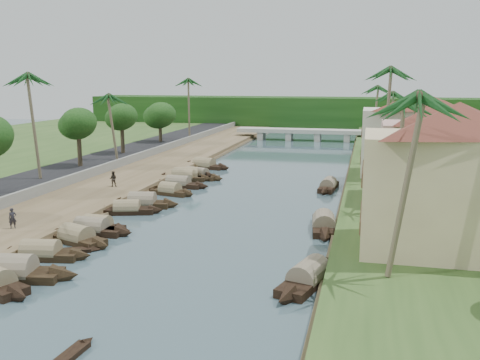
% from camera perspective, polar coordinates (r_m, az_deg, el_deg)
% --- Properties ---
extents(ground, '(220.00, 220.00, 0.00)m').
position_cam_1_polar(ground, '(44.01, -4.57, -6.31)').
color(ground, '#3D545C').
rests_on(ground, ground).
extents(left_bank, '(10.00, 180.00, 0.80)m').
position_cam_1_polar(left_bank, '(67.84, -12.22, -0.07)').
color(left_bank, brown).
rests_on(left_bank, ground).
extents(right_bank, '(16.00, 180.00, 1.20)m').
position_cam_1_polar(right_bank, '(61.47, 18.66, -1.33)').
color(right_bank, '#2C491D').
rests_on(right_bank, ground).
extents(road, '(8.00, 180.00, 1.40)m').
position_cam_1_polar(road, '(71.86, -18.35, 0.47)').
color(road, black).
rests_on(road, ground).
extents(retaining_wall, '(0.40, 180.00, 1.10)m').
position_cam_1_polar(retaining_wall, '(69.59, -15.37, 0.86)').
color(retaining_wall, slate).
rests_on(retaining_wall, left_bank).
extents(treeline, '(120.00, 14.00, 8.00)m').
position_cam_1_polar(treeline, '(140.84, 8.19, 7.09)').
color(treeline, '#14390F').
rests_on(treeline, ground).
extents(bridge, '(28.00, 4.00, 2.40)m').
position_cam_1_polar(bridge, '(113.27, 6.80, 5.08)').
color(bridge, '#A8A99E').
rests_on(bridge, ground).
extents(building_near, '(14.85, 14.85, 10.20)m').
position_cam_1_polar(building_near, '(38.94, 21.88, 0.34)').
color(building_near, beige).
rests_on(building_near, right_bank).
extents(building_mid, '(14.11, 14.11, 9.70)m').
position_cam_1_polar(building_mid, '(54.79, 20.57, 3.00)').
color(building_mid, '#CA998F').
rests_on(building_mid, right_bank).
extents(building_far, '(15.59, 15.59, 10.20)m').
position_cam_1_polar(building_far, '(68.50, 18.39, 4.79)').
color(building_far, beige).
rests_on(building_far, right_bank).
extents(building_distant, '(12.62, 12.62, 9.20)m').
position_cam_1_polar(building_distant, '(88.48, 17.98, 5.74)').
color(building_distant, beige).
rests_on(building_distant, right_bank).
extents(sampan_0, '(9.76, 3.56, 2.48)m').
position_cam_1_polar(sampan_0, '(38.56, -23.43, -9.05)').
color(sampan_0, black).
rests_on(sampan_0, ground).
extents(sampan_2, '(7.82, 2.79, 2.05)m').
position_cam_1_polar(sampan_2, '(41.76, -20.47, -7.34)').
color(sampan_2, black).
rests_on(sampan_2, ground).
extents(sampan_3, '(7.61, 1.81, 2.07)m').
position_cam_1_polar(sampan_3, '(46.89, -15.56, -5.08)').
color(sampan_3, black).
rests_on(sampan_3, ground).
extents(sampan_4, '(7.50, 4.06, 2.12)m').
position_cam_1_polar(sampan_4, '(44.76, -17.03, -5.92)').
color(sampan_4, black).
rests_on(sampan_4, ground).
extents(sampan_5, '(6.56, 2.08, 2.09)m').
position_cam_1_polar(sampan_5, '(47.45, -14.97, -4.86)').
color(sampan_5, black).
rests_on(sampan_5, ground).
extents(sampan_6, '(7.91, 3.06, 2.30)m').
position_cam_1_polar(sampan_6, '(55.37, -10.38, -2.42)').
color(sampan_6, black).
rests_on(sampan_6, ground).
extents(sampan_7, '(7.29, 3.43, 1.95)m').
position_cam_1_polar(sampan_7, '(52.92, -11.97, -3.11)').
color(sampan_7, black).
rests_on(sampan_7, ground).
extents(sampan_8, '(6.60, 2.93, 2.02)m').
position_cam_1_polar(sampan_8, '(60.70, -7.48, -1.17)').
color(sampan_8, black).
rests_on(sampan_8, ground).
extents(sampan_9, '(8.12, 2.18, 2.05)m').
position_cam_1_polar(sampan_9, '(64.70, -6.60, -0.40)').
color(sampan_9, black).
rests_on(sampan_9, ground).
extents(sampan_10, '(8.12, 3.35, 2.20)m').
position_cam_1_polar(sampan_10, '(68.53, -6.14, 0.24)').
color(sampan_10, black).
rests_on(sampan_10, ground).
extents(sampan_11, '(9.00, 4.74, 2.50)m').
position_cam_1_polar(sampan_11, '(69.16, -5.79, 0.35)').
color(sampan_11, black).
rests_on(sampan_11, ground).
extents(sampan_12, '(8.66, 4.57, 2.08)m').
position_cam_1_polar(sampan_12, '(70.34, -4.62, 0.54)').
color(sampan_12, black).
rests_on(sampan_12, ground).
extents(sampan_13, '(8.68, 3.64, 2.31)m').
position_cam_1_polar(sampan_13, '(77.92, -3.83, 1.56)').
color(sampan_13, black).
rests_on(sampan_13, ground).
extents(sampan_14, '(4.14, 9.25, 2.21)m').
position_cam_1_polar(sampan_14, '(35.03, 7.33, -10.22)').
color(sampan_14, black).
rests_on(sampan_14, ground).
extents(sampan_15, '(2.67, 8.68, 2.28)m').
position_cam_1_polar(sampan_15, '(47.08, 8.94, -4.73)').
color(sampan_15, black).
rests_on(sampan_15, ground).
extents(sampan_16, '(2.23, 8.04, 1.97)m').
position_cam_1_polar(sampan_16, '(63.87, 9.42, -0.63)').
color(sampan_16, black).
rests_on(sampan_16, ground).
extents(canoe_1, '(5.26, 3.08, 0.87)m').
position_cam_1_polar(canoe_1, '(42.66, -18.19, -7.25)').
color(canoe_1, black).
rests_on(canoe_1, ground).
extents(canoe_2, '(4.99, 0.92, 0.72)m').
position_cam_1_polar(canoe_2, '(64.68, -5.82, -0.67)').
color(canoe_2, black).
rests_on(canoe_2, ground).
extents(palm_0, '(3.20, 3.20, 12.32)m').
position_cam_1_polar(palm_0, '(31.68, 16.96, 8.16)').
color(palm_0, '#70644B').
rests_on(palm_0, ground).
extents(palm_1, '(3.20, 3.20, 11.32)m').
position_cam_1_polar(palm_1, '(48.00, 17.02, 7.73)').
color(palm_1, '#70644B').
rests_on(palm_1, ground).
extents(palm_2, '(3.20, 3.20, 14.29)m').
position_cam_1_polar(palm_2, '(61.40, 15.51, 11.05)').
color(palm_2, '#70644B').
rests_on(palm_2, ground).
extents(palm_3, '(3.20, 3.20, 11.24)m').
position_cam_1_polar(palm_3, '(76.90, 15.80, 8.74)').
color(palm_3, '#70644B').
rests_on(palm_3, ground).
extents(palm_5, '(3.20, 3.20, 13.46)m').
position_cam_1_polar(palm_5, '(65.70, -21.30, 10.16)').
color(palm_5, '#70644B').
rests_on(palm_5, ground).
extents(palm_6, '(3.20, 3.20, 10.66)m').
position_cam_1_polar(palm_6, '(78.21, -13.38, 8.62)').
color(palm_6, '#70644B').
rests_on(palm_6, ground).
extents(palm_7, '(3.20, 3.20, 11.81)m').
position_cam_1_polar(palm_7, '(95.28, 14.21, 9.47)').
color(palm_7, '#70644B').
rests_on(palm_7, ground).
extents(palm_8, '(3.20, 3.20, 12.80)m').
position_cam_1_polar(palm_8, '(103.74, -5.52, 10.47)').
color(palm_8, '#70644B').
rests_on(palm_8, ground).
extents(tree_3, '(4.63, 4.63, 7.52)m').
position_cam_1_polar(tree_3, '(73.77, -16.89, 5.68)').
color(tree_3, '#433626').
rests_on(tree_3, ground).
extents(tree_4, '(4.58, 4.58, 7.47)m').
position_cam_1_polar(tree_4, '(85.08, -12.52, 6.50)').
color(tree_4, '#433626').
rests_on(tree_4, ground).
extents(tree_5, '(5.37, 5.37, 6.98)m').
position_cam_1_polar(tree_5, '(99.42, -8.54, 6.78)').
color(tree_5, '#433626').
rests_on(tree_5, ground).
extents(tree_6, '(4.47, 4.47, 7.22)m').
position_cam_1_polar(tree_6, '(70.30, 22.39, 4.75)').
color(tree_6, '#433626').
rests_on(tree_6, ground).
extents(person_near, '(0.73, 0.74, 1.72)m').
position_cam_1_polar(person_near, '(47.57, -23.10, -3.78)').
color(person_near, '#222128').
rests_on(person_near, left_bank).
extents(person_far, '(1.01, 0.89, 1.76)m').
position_cam_1_polar(person_far, '(62.33, -13.38, 0.13)').
color(person_far, '#2C251E').
rests_on(person_far, left_bank).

